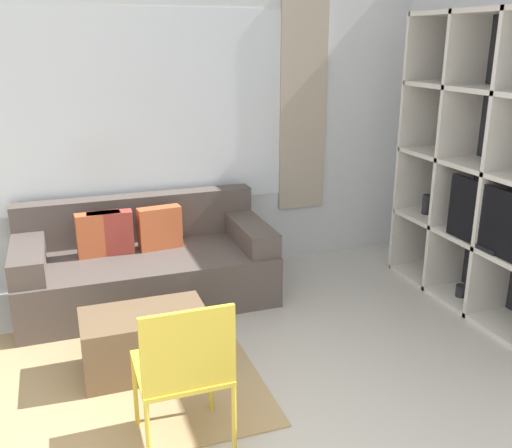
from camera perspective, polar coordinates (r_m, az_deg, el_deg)
name	(u,v)px	position (r m, az deg, el deg)	size (l,w,h in m)	color
wall_back	(113,123)	(4.85, -14.06, 9.76)	(6.62, 0.11, 2.70)	silver
area_rug	(16,395)	(3.79, -22.86, -15.48)	(2.85, 1.61, 0.01)	tan
shelving_unit	(508,175)	(4.43, 23.87, 4.52)	(0.39, 2.12, 2.22)	#232328
couch_main	(145,265)	(4.65, -11.07, -4.00)	(1.95, 0.93, 0.78)	#564C47
ottoman	(145,341)	(3.72, -11.02, -11.46)	(0.77, 0.44, 0.40)	brown
folding_chair	(184,365)	(2.84, -7.21, -13.84)	(0.44, 0.46, 0.86)	gold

